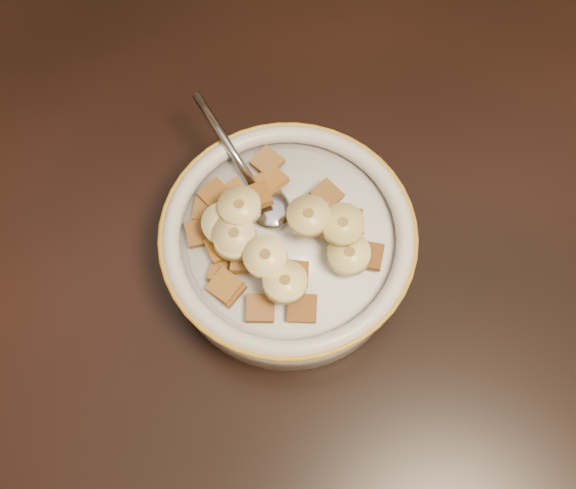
{
  "coord_description": "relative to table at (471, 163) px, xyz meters",
  "views": [
    {
      "loc": [
        -0.19,
        -0.28,
        1.24
      ],
      "look_at": [
        -0.18,
        -0.09,
        0.78
      ],
      "focal_mm": 40.0,
      "sensor_mm": 36.0,
      "label": 1
    }
  ],
  "objects": [
    {
      "name": "floor",
      "position": [
        0.0,
        0.0,
        -0.78
      ],
      "size": [
        4.0,
        4.5,
        0.1
      ],
      "primitive_type": "cube",
      "color": "#422816",
      "rests_on": "ground"
    },
    {
      "name": "table",
      "position": [
        0.0,
        0.0,
        0.0
      ],
      "size": [
        1.4,
        0.9,
        0.04
      ],
      "primitive_type": "cube",
      "rotation": [
        0.0,
        0.0,
        -0.0
      ],
      "color": "black",
      "rests_on": "floor"
    },
    {
      "name": "cereal_bowl",
      "position": [
        -0.18,
        -0.09,
        0.04
      ],
      "size": [
        0.18,
        0.18,
        0.04
      ],
      "primitive_type": "cylinder",
      "color": "silver",
      "rests_on": "table"
    },
    {
      "name": "milk",
      "position": [
        -0.18,
        -0.09,
        0.06
      ],
      "size": [
        0.15,
        0.15,
        0.0
      ],
      "primitive_type": "cylinder",
      "color": "silver",
      "rests_on": "cereal_bowl"
    },
    {
      "name": "spoon",
      "position": [
        -0.19,
        -0.06,
        0.07
      ],
      "size": [
        0.05,
        0.05,
        0.01
      ],
      "primitive_type": "ellipsoid",
      "rotation": [
        0.0,
        0.0,
        3.62
      ],
      "color": "#969AAD",
      "rests_on": "cereal_bowl"
    },
    {
      "name": "cereal_square_0",
      "position": [
        -0.19,
        -0.02,
        0.07
      ],
      "size": [
        0.03,
        0.03,
        0.01
      ],
      "primitive_type": "cube",
      "rotation": [
        -0.06,
        0.02,
        2.31
      ],
      "color": "brown",
      "rests_on": "milk"
    },
    {
      "name": "cereal_square_1",
      "position": [
        -0.23,
        -0.11,
        0.07
      ],
      "size": [
        0.03,
        0.03,
        0.01
      ],
      "primitive_type": "cube",
      "rotation": [
        0.17,
        0.16,
        1.27
      ],
      "color": "brown",
      "rests_on": "milk"
    },
    {
      "name": "cereal_square_2",
      "position": [
        -0.14,
        -0.08,
        0.08
      ],
      "size": [
        0.03,
        0.03,
        0.01
      ],
      "primitive_type": "cube",
      "rotation": [
        0.21,
        0.14,
        0.69
      ],
      "color": "brown",
      "rests_on": "milk"
    },
    {
      "name": "cereal_square_3",
      "position": [
        -0.15,
        -0.08,
        0.08
      ],
      "size": [
        0.03,
        0.03,
        0.01
      ],
      "primitive_type": "cube",
      "rotation": [
        -0.25,
        0.05,
        0.91
      ],
      "color": "brown",
      "rests_on": "milk"
    },
    {
      "name": "cereal_square_4",
      "position": [
        -0.14,
        -0.06,
        0.08
      ],
      "size": [
        0.03,
        0.03,
        0.01
      ],
      "primitive_type": "cube",
      "rotation": [
        0.18,
        -0.14,
        2.29
      ],
      "color": "brown",
      "rests_on": "milk"
    },
    {
      "name": "cereal_square_5",
      "position": [
        -0.24,
        -0.08,
        0.07
      ],
      "size": [
        0.02,
        0.02,
        0.01
      ],
      "primitive_type": "cube",
      "rotation": [
        0.06,
        0.02,
        0.17
      ],
      "color": "brown",
      "rests_on": "milk"
    },
    {
      "name": "cereal_square_6",
      "position": [
        -0.17,
        -0.15,
        0.07
      ],
      "size": [
        0.02,
        0.02,
        0.01
      ],
      "primitive_type": "cube",
      "rotation": [
        -0.15,
        0.17,
        2.97
      ],
      "color": "brown",
      "rests_on": "milk"
    },
    {
      "name": "cereal_square_7",
      "position": [
        -0.21,
        -0.11,
        0.08
      ],
      "size": [
        0.02,
        0.02,
        0.01
      ],
      "primitive_type": "cube",
      "rotation": [
        -0.18,
        0.12,
        1.42
      ],
      "color": "olive",
      "rests_on": "milk"
    },
    {
      "name": "cereal_square_8",
      "position": [
        -0.2,
        -0.14,
        0.07
      ],
      "size": [
        0.02,
        0.02,
        0.01
      ],
      "primitive_type": "cube",
      "rotation": [
        0.0,
        -0.11,
        3.06
      ],
      "color": "brown",
      "rests_on": "milk"
    },
    {
      "name": "cereal_square_9",
      "position": [
        -0.21,
        -0.05,
        0.07
      ],
      "size": [
        0.03,
        0.03,
        0.01
      ],
      "primitive_type": "cube",
      "rotation": [
        0.03,
        -0.08,
        0.56
      ],
      "color": "#985723",
      "rests_on": "milk"
    },
    {
      "name": "cereal_square_10",
      "position": [
        -0.23,
        -0.09,
        0.07
      ],
      "size": [
        0.03,
        0.03,
        0.01
      ],
      "primitive_type": "cube",
      "rotation": [
        -0.06,
        -0.02,
        0.36
      ],
      "color": "brown",
      "rests_on": "milk"
    },
    {
      "name": "cereal_square_11",
      "position": [
        -0.13,
        -0.08,
        0.07
      ],
      "size": [
        0.02,
        0.02,
        0.01
      ],
      "primitive_type": "cube",
      "rotation": [
        0.2,
        0.09,
        3.04
      ],
      "color": "brown",
      "rests_on": "milk"
    },
    {
      "name": "cereal_square_12",
      "position": [
        -0.23,
        -0.05,
        0.07
      ],
      "size": [
        0.03,
        0.03,
        0.01
      ],
      "primitive_type": "cube",
      "rotation": [
        -0.11,
        -0.01,
        2.2
      ],
      "color": "brown",
      "rests_on": "milk"
    },
    {
      "name": "cereal_square_13",
      "position": [
        -0.12,
        -0.11,
        0.07
      ],
      "size": [
        0.03,
        0.03,
        0.01
      ],
      "primitive_type": "cube",
      "rotation": [
        -0.11,
        -0.02,
        1.25
      ],
      "color": "brown",
      "rests_on": "milk"
    },
    {
      "name": "cereal_square_14",
      "position": [
        -0.18,
        -0.04,
        0.07
      ],
      "size": [
        0.03,
        0.03,
        0.01
      ],
      "primitive_type": "cube",
      "rotation": [
        -0.23,
        -0.08,
        0.62
      ],
      "color": "#9D6B26",
      "rests_on": "milk"
    },
    {
      "name": "cereal_square_15",
      "position": [
        -0.22,
        -0.13,
        0.07
      ],
      "size": [
        0.03,
        0.03,
        0.01
      ],
      "primitive_type": "cube",
      "rotation": [
        -0.09,
        0.01,
        2.36
      ],
      "color": "brown",
      "rests_on": "milk"
    },
    {
      "name": "cereal_square_16",
      "position": [
        -0.17,
        -0.12,
        0.08
      ],
      "size": [
        0.02,
        0.02,
        0.01
      ],
      "primitive_type": "cube",
      "rotation": [
        0.21,
        -0.08,
        2.97
      ],
      "color": "brown",
      "rests_on": "milk"
    },
    {
      "name": "cereal_square_17",
      "position": [
        -0.2,
        -0.06,
        0.08
      ],
      "size": [
        0.02,
        0.03,
        0.01
      ],
      "primitive_type": "cube",
      "rotation": [
        -0.04,
        0.15,
        1.83
      ],
      "color": "brown",
      "rests_on": "milk"
    },
    {
      "name": "cereal_square_18",
      "position": [
        -0.23,
        -0.06,
        0.07
      ],
      "size": [
        0.02,
        0.02,
        0.01
      ],
      "primitive_type": "cube",
      "rotation": [
        0.11,
        0.1,
        2.97
      ],
      "color": "brown",
      "rests_on": "milk"
    },
    {
      "name": "cereal_square_19",
      "position": [
        -0.15,
        -0.08,
        0.08
      ],
      "size": [
        0.02,
        0.02,
        0.01
      ],
      "primitive_type": "cube",
      "rotation": [
        -0.1,
        -0.16,
        2.96
      ],
      "color": "#9A6537",
      "rests_on": "milk"
    },
    {
      "name": "cereal_square_20",
      "position": [
        -0.22,
        -0.12,
        0.07
      ],
      "size": [
        0.03,
        0.03,
        0.01
      ],
      "primitive_type": "cube",
      "rotation": [
        -0.09,
        -0.1,
        0.83
      ],
      "color": "brown",
      "rests_on": "milk"
    },
    {
      "name": "banana_slice_0",
      "position": [
        -0.16,
        -0.08,
        0.1
      ],
      "size": [
        0.03,
        0.03,
        0.01
      ],
      "primitive_type": "cylinder",
      "rotation": [
        -0.11,
        -0.06,
        0.11
      ],
      "color": "#D9C682",
      "rests_on": "milk"
    },
    {
      "name": "banana_slice_1",
      "position": [
        -0.19,
        -0.11,
        0.09
      ],
      "size": [
        0.04,
        0.04,
        0.02
      ],
      "primitive_type": "cylinder",
      "rotation": [
        -0.12,
        -0.1,
        1.13
      ],
      "color": "#F7D77F",
      "rests_on": "milk"
    },
    {
      "name": "banana_slice_2",
      "position": [
        -0.21,
        -0.07,
        0.09
      ],
      "size": [
        0.04,
        0.04,
        0.01
      ],
      "primitive_type": "cylinder",
      "rotation": [
        -0.07,
        0.1,
        1.43
      ],
      "color": "beige",
      "rests_on": "milk"
    },
    {
      "name": "banana_slice_3",
      "position": [
        -0.13,
        -0.11,
        0.08
      ],
      "size": [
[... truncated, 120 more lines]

